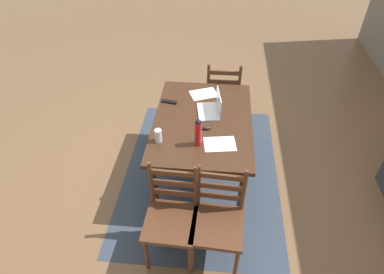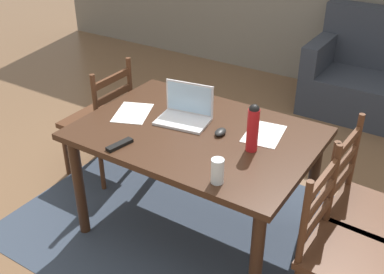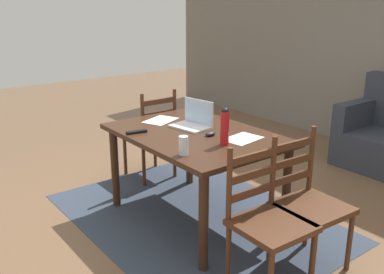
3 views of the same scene
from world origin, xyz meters
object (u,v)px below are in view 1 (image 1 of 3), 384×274
(dining_table, at_px, (203,127))
(chair_left_far, at_px, (223,93))
(drinking_glass, at_px, (158,136))
(laptop, at_px, (213,108))
(computer_mouse, at_px, (206,127))
(chair_right_near, at_px, (171,218))
(water_bottle, at_px, (198,132))
(chair_right_far, at_px, (218,221))
(tv_remote, at_px, (169,102))

(dining_table, bearing_deg, chair_left_far, 168.68)
(dining_table, xyz_separation_m, drinking_glass, (0.37, -0.39, 0.17))
(drinking_glass, bearing_deg, laptop, 136.28)
(chair_left_far, xyz_separation_m, drinking_glass, (1.37, -0.59, 0.38))
(drinking_glass, bearing_deg, dining_table, 133.31)
(laptop, xyz_separation_m, computer_mouse, (0.28, -0.05, -0.04))
(chair_right_near, relative_size, water_bottle, 3.35)
(chair_right_near, height_order, chair_left_far, same)
(laptop, bearing_deg, dining_table, -34.08)
(chair_right_near, bearing_deg, dining_table, 168.76)
(dining_table, height_order, laptop, laptop)
(chair_right_far, xyz_separation_m, drinking_glass, (-0.63, -0.60, 0.38))
(chair_right_near, relative_size, drinking_glass, 7.02)
(chair_left_far, height_order, drinking_glass, chair_left_far)
(chair_left_far, xyz_separation_m, water_bottle, (1.38, -0.22, 0.46))
(chair_right_far, bearing_deg, water_bottle, -160.47)
(drinking_glass, bearing_deg, chair_left_far, 156.59)
(laptop, bearing_deg, water_bottle, -12.33)
(chair_right_far, height_order, chair_right_near, same)
(tv_remote, bearing_deg, chair_left_far, -28.40)
(dining_table, height_order, chair_right_near, chair_right_near)
(laptop, xyz_separation_m, tv_remote, (-0.14, -0.48, -0.05))
(chair_right_far, bearing_deg, laptop, -174.56)
(chair_left_far, bearing_deg, drinking_glass, -23.41)
(chair_left_far, xyz_separation_m, laptop, (0.86, -0.11, 0.37))
(water_bottle, xyz_separation_m, computer_mouse, (-0.23, 0.06, -0.13))
(computer_mouse, bearing_deg, water_bottle, -19.30)
(chair_right_far, relative_size, chair_left_far, 1.00)
(tv_remote, bearing_deg, laptop, -95.08)
(chair_left_far, relative_size, tv_remote, 5.59)
(dining_table, relative_size, tv_remote, 8.37)
(laptop, bearing_deg, drinking_glass, -43.72)
(dining_table, distance_m, tv_remote, 0.49)
(chair_right_far, xyz_separation_m, water_bottle, (-0.62, -0.22, 0.46))
(dining_table, relative_size, drinking_glass, 10.52)
(dining_table, bearing_deg, laptop, 145.92)
(chair_left_far, relative_size, laptop, 2.71)
(chair_right_near, bearing_deg, tv_remote, -171.54)
(dining_table, relative_size, computer_mouse, 14.23)
(laptop, height_order, tv_remote, laptop)
(drinking_glass, height_order, tv_remote, drinking_glass)
(chair_right_far, xyz_separation_m, chair_left_far, (-2.00, -0.00, 0.00))
(chair_left_far, xyz_separation_m, computer_mouse, (1.14, -0.16, 0.33))
(chair_right_near, distance_m, chair_left_far, 2.04)
(chair_left_far, relative_size, computer_mouse, 9.50)
(dining_table, relative_size, chair_left_far, 1.50)
(dining_table, distance_m, chair_right_far, 1.04)
(dining_table, height_order, chair_right_far, chair_right_far)
(chair_right_far, height_order, computer_mouse, chair_right_far)
(laptop, bearing_deg, computer_mouse, -10.84)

